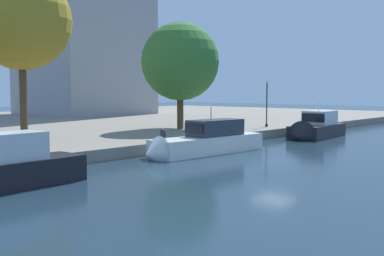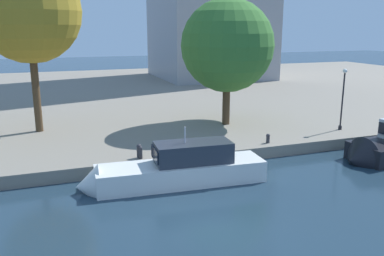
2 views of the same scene
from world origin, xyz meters
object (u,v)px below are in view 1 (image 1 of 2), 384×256
(mooring_bollard_0, at_px, (162,134))
(lamp_post, at_px, (267,101))
(tree_1, at_px, (17,17))
(motor_yacht_1, at_px, (204,144))
(mooring_bollard_1, at_px, (235,128))
(motor_yacht_2, at_px, (315,130))
(tree_0, at_px, (181,62))
(mooring_bollard_2, at_px, (165,135))

(mooring_bollard_0, xyz_separation_m, lamp_post, (16.45, 1.64, 2.17))
(tree_1, bearing_deg, lamp_post, -18.67)
(lamp_post, bearing_deg, motor_yacht_1, -163.25)
(motor_yacht_1, bearing_deg, tree_1, -55.29)
(motor_yacht_1, relative_size, mooring_bollard_0, 12.01)
(motor_yacht_1, relative_size, mooring_bollard_1, 16.02)
(motor_yacht_2, bearing_deg, mooring_bollard_0, -17.05)
(motor_yacht_2, xyz_separation_m, tree_1, (-23.08, 12.68, 9.29))
(lamp_post, relative_size, tree_1, 0.37)
(mooring_bollard_1, height_order, tree_0, tree_0)
(lamp_post, height_order, tree_0, tree_0)
(motor_yacht_2, relative_size, tree_1, 0.71)
(motor_yacht_2, height_order, tree_1, tree_1)
(motor_yacht_2, relative_size, mooring_bollard_0, 10.15)
(lamp_post, bearing_deg, motor_yacht_2, -83.51)
(tree_0, bearing_deg, motor_yacht_2, -51.71)
(lamp_post, distance_m, tree_0, 9.63)
(mooring_bollard_1, relative_size, tree_0, 0.07)
(tree_1, bearing_deg, motor_yacht_2, -28.78)
(motor_yacht_1, bearing_deg, lamp_post, -159.46)
(mooring_bollard_2, height_order, lamp_post, lamp_post)
(motor_yacht_1, distance_m, mooring_bollard_1, 8.54)
(motor_yacht_2, relative_size, tree_0, 0.89)
(motor_yacht_2, xyz_separation_m, mooring_bollard_0, (-17.03, 3.43, 0.60))
(mooring_bollard_0, xyz_separation_m, tree_1, (-6.05, 9.24, 8.69))
(tree_1, bearing_deg, mooring_bollard_1, -30.69)
(mooring_bollard_0, relative_size, tree_1, 0.07)
(motor_yacht_2, distance_m, mooring_bollard_1, 8.69)
(motor_yacht_1, distance_m, tree_0, 13.98)
(mooring_bollard_1, height_order, lamp_post, lamp_post)
(mooring_bollard_0, bearing_deg, mooring_bollard_2, -77.09)
(tree_1, bearing_deg, tree_0, -9.87)
(mooring_bollard_1, distance_m, mooring_bollard_2, 9.12)
(motor_yacht_1, distance_m, mooring_bollard_0, 3.25)
(mooring_bollard_1, xyz_separation_m, tree_1, (-15.21, 9.03, 8.81))
(mooring_bollard_0, distance_m, mooring_bollard_1, 9.17)
(mooring_bollard_0, height_order, tree_1, tree_1)
(mooring_bollard_1, relative_size, tree_1, 0.05)
(mooring_bollard_2, relative_size, lamp_post, 0.16)
(motor_yacht_1, relative_size, motor_yacht_2, 1.18)
(mooring_bollard_1, bearing_deg, tree_1, 149.31)
(mooring_bollard_0, bearing_deg, tree_1, 123.21)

